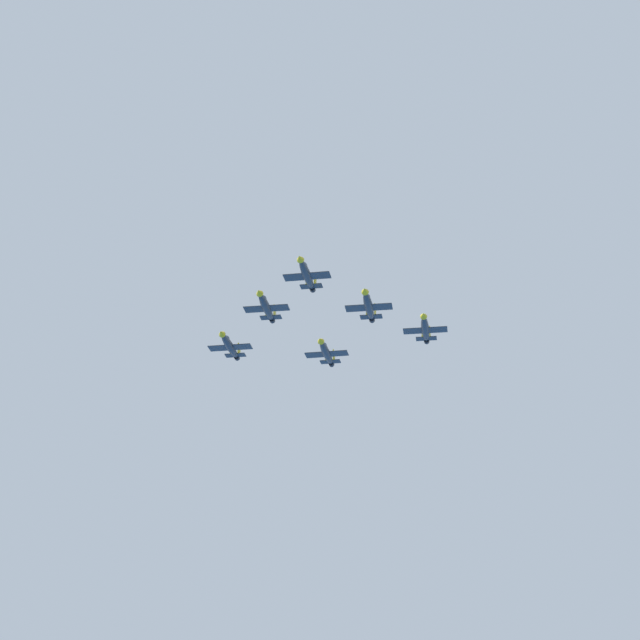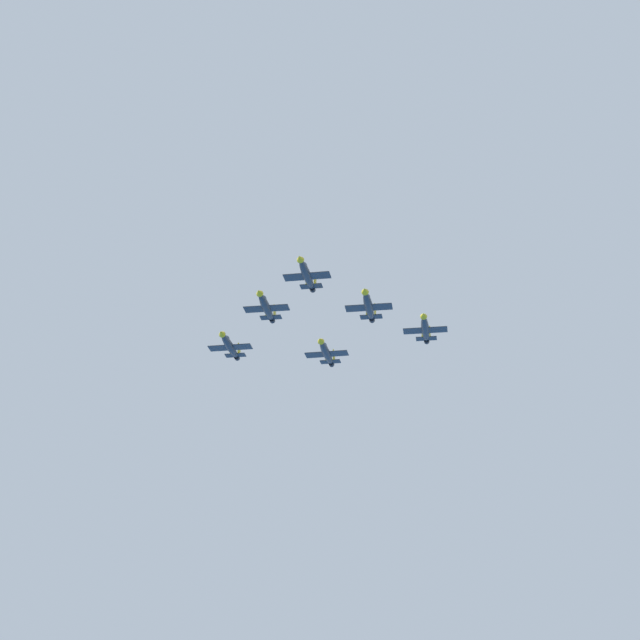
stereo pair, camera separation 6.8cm
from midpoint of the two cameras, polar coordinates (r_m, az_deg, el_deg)
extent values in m
ellipsoid|color=#2D3338|center=(242.17, -0.74, 2.51)|extent=(9.52, 14.24, 1.98)
cone|color=gold|center=(234.63, -1.11, 3.41)|extent=(2.45, 2.56, 1.68)
ellipsoid|color=#334751|center=(239.51, -0.88, 3.02)|extent=(2.62, 3.02, 1.15)
cube|color=#2D3338|center=(242.80, -0.71, 2.41)|extent=(11.24, 8.61, 0.20)
cube|color=gold|center=(242.07, 0.45, 2.50)|extent=(2.27, 3.11, 0.24)
cube|color=gold|center=(243.67, -1.85, 2.33)|extent=(2.27, 3.11, 0.24)
cube|color=#2D3338|center=(247.89, -0.47, 1.86)|extent=(5.77, 4.76, 0.20)
cube|color=gold|center=(248.08, -0.26, 2.21)|extent=(1.34, 2.02, 2.86)
cube|color=gold|center=(248.39, -0.71, 2.17)|extent=(1.34, 2.02, 2.86)
cylinder|color=black|center=(249.38, -0.41, 1.70)|extent=(1.75, 1.65, 1.38)
ellipsoid|color=#2D3338|center=(253.06, 2.68, 0.78)|extent=(9.62, 14.99, 2.06)
cone|color=gold|center=(244.98, 2.47, 1.64)|extent=(2.53, 2.65, 1.75)
ellipsoid|color=#334751|center=(250.18, 2.59, 1.27)|extent=(2.69, 3.15, 1.20)
cube|color=#2D3338|center=(253.74, 2.70, 0.69)|extent=(11.78, 8.78, 0.21)
cube|color=gold|center=(253.38, 3.85, 0.77)|extent=(2.31, 3.27, 0.25)
cube|color=gold|center=(254.24, 1.54, 0.63)|extent=(2.31, 3.27, 0.25)
cube|color=#2D3338|center=(259.18, 2.83, 0.18)|extent=(6.02, 4.88, 0.21)
cube|color=gold|center=(259.41, 3.04, 0.52)|extent=(1.36, 2.13, 2.98)
cube|color=gold|center=(259.57, 2.59, 0.49)|extent=(1.36, 2.13, 2.98)
cylinder|color=black|center=(260.77, 2.86, 0.03)|extent=(1.82, 1.70, 1.44)
ellipsoid|color=#2D3338|center=(257.41, -2.97, 0.73)|extent=(9.44, 14.66, 2.02)
cone|color=gold|center=(249.63, -3.35, 1.54)|extent=(2.48, 2.60, 1.71)
ellipsoid|color=#334751|center=(254.64, -3.11, 1.20)|extent=(2.64, 3.08, 1.18)
cube|color=#2D3338|center=(258.06, -2.94, 0.63)|extent=(11.52, 8.61, 0.20)
cube|color=gold|center=(257.22, -1.83, 0.71)|extent=(2.26, 3.20, 0.24)
cube|color=gold|center=(259.05, -4.03, 0.58)|extent=(2.26, 3.20, 0.24)
cube|color=#2D3338|center=(263.31, -2.69, 0.14)|extent=(5.89, 4.78, 0.20)
cube|color=gold|center=(263.44, -2.49, 0.47)|extent=(1.33, 2.08, 2.91)
cube|color=gold|center=(263.80, -2.92, 0.45)|extent=(1.33, 2.08, 2.91)
cylinder|color=black|center=(264.84, -2.63, 0.00)|extent=(1.78, 1.67, 1.41)
ellipsoid|color=#2D3338|center=(265.59, 5.78, -0.48)|extent=(9.37, 14.69, 2.02)
cone|color=gold|center=(257.57, 5.69, 0.28)|extent=(2.48, 2.59, 1.71)
ellipsoid|color=#334751|center=(262.72, 5.74, -0.03)|extent=(2.63, 3.08, 1.18)
cube|color=#2D3338|center=(266.27, 5.79, -0.56)|extent=(11.53, 8.56, 0.20)
cube|color=gold|center=(266.20, 6.87, -0.49)|extent=(2.25, 3.20, 0.24)
cube|color=gold|center=(266.48, 4.71, -0.61)|extent=(2.25, 3.20, 0.24)
cube|color=#2D3338|center=(271.67, 5.85, -1.01)|extent=(5.90, 4.76, 0.20)
cube|color=gold|center=(271.91, 6.04, -0.69)|extent=(1.32, 2.09, 2.91)
cube|color=gold|center=(271.96, 5.62, -0.72)|extent=(1.32, 2.09, 2.91)
cylinder|color=black|center=(273.24, 5.86, -1.15)|extent=(1.78, 1.66, 1.41)
ellipsoid|color=#2D3338|center=(272.11, -4.96, -1.42)|extent=(9.71, 14.75, 2.04)
cone|color=gold|center=(264.20, -5.41, -0.71)|extent=(2.52, 2.63, 1.73)
ellipsoid|color=#334751|center=(269.27, -5.13, -1.00)|extent=(2.68, 3.12, 1.19)
cube|color=#2D3338|center=(272.78, -4.93, -1.51)|extent=(11.62, 8.81, 0.20)
cube|color=gold|center=(271.67, -3.88, -1.44)|extent=(2.32, 3.22, 0.24)
cube|color=gold|center=(274.01, -5.96, -1.56)|extent=(2.32, 3.22, 0.24)
cube|color=#2D3338|center=(278.10, -4.64, -1.93)|extent=(5.95, 4.88, 0.20)
cube|color=gold|center=(278.13, -4.44, -1.62)|extent=(1.37, 2.10, 2.94)
cube|color=gold|center=(278.59, -4.85, -1.64)|extent=(1.37, 2.10, 2.94)
cylinder|color=black|center=(279.66, -4.56, -2.06)|extent=(1.80, 1.70, 1.43)
ellipsoid|color=#2D3338|center=(266.07, 0.35, -1.80)|extent=(9.65, 14.19, 1.98)
cone|color=gold|center=(258.24, 0.02, -1.10)|extent=(2.46, 2.56, 1.68)
ellipsoid|color=#334751|center=(263.25, 0.22, -1.38)|extent=(2.63, 3.02, 1.15)
cube|color=#2D3338|center=(266.73, 0.37, -1.88)|extent=(11.22, 8.69, 0.20)
cube|color=gold|center=(266.02, 1.42, -1.80)|extent=(2.30, 3.11, 0.24)
cube|color=gold|center=(267.57, -0.67, -1.94)|extent=(2.30, 3.11, 0.24)
cube|color=#2D3338|center=(272.00, 0.58, -2.29)|extent=(5.77, 4.80, 0.20)
cube|color=gold|center=(272.09, 0.77, -1.98)|extent=(1.36, 2.02, 2.86)
cube|color=gold|center=(272.39, 0.36, -2.00)|extent=(1.36, 2.02, 2.86)
cylinder|color=black|center=(273.53, 0.64, -2.42)|extent=(1.75, 1.66, 1.38)
camera|label=1|loc=(0.03, -89.99, 0.00)|focal=58.49mm
camera|label=2|loc=(0.03, 90.01, 0.00)|focal=58.49mm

